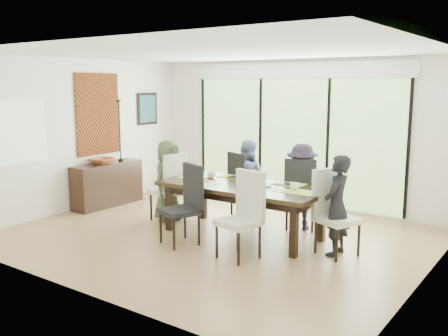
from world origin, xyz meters
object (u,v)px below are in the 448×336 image
Objects in this scene: chair_left_end at (167,186)px; cup_c at (294,186)px; chair_near_right at (238,216)px; cup_b at (248,183)px; chair_far_right at (302,193)px; cup_a at (211,175)px; chair_far_left at (248,185)px; chair_right_end at (338,213)px; chair_near_left at (179,205)px; person_right_end at (337,205)px; person_far_right at (302,187)px; laptop at (194,178)px; table_top at (243,186)px; person_left_end at (168,181)px; vase at (248,180)px; person_far_left at (248,180)px; sideboard at (108,184)px; bowl at (102,161)px.

cup_c is (2.30, 0.10, 0.26)m from chair_left_end.
chair_near_right reaches higher than cup_b.
cup_a is at bearing 11.02° from chair_far_right.
chair_far_left is 1.15m from cup_b.
chair_right_end is 0.75m from cup_c.
person_right_end is (1.98, 0.87, 0.10)m from chair_near_left.
chair_near_right is 1.70m from person_far_right.
laptop is (-1.35, 0.77, 0.22)m from chair_near_right.
chair_near_left reaches higher than table_top.
laptop is 1.66m from cup_c.
person_far_right is 1.69m from laptop.
table_top is at bearing 130.15° from chair_near_right.
vase is (1.53, 0.05, 0.17)m from person_left_end.
vase is at bearing -94.23° from person_right_end.
person_right_end is at bearing 119.35° from chair_far_right.
person_far_right is 0.94m from vase.
cup_b is 0.68m from cup_c.
chair_near_left is 0.85× the size of person_left_end.
chair_right_end is at bearing 119.95° from chair_far_right.
chair_left_end is 2.32m from cup_c.
vase is 0.76m from cup_a.
chair_far_right reaches higher than vase.
chair_left_end is 8.87× the size of cup_a.
cup_c is (0.25, -0.75, 0.26)m from chair_far_right.
sideboard is at bearing 17.90° from person_far_left.
cup_a is 1.50m from cup_c.
person_far_left is at bearing 89.69° from chair_right_end.
person_left_end is at bearing 8.72° from person_far_right.
chair_near_right is at bearing 20.65° from chair_near_left.
bowl is (-3.64, -0.82, 0.18)m from person_far_right.
person_far_right is 10.40× the size of cup_a.
laptop is at bearing -120.96° from cup_a.
chair_far_right is at bearing 57.09° from table_top.
person_far_right is at bearing 98.58° from chair_near_right.
sideboard is (-2.39, -0.04, -0.43)m from cup_a.
person_far_right is at bearing 17.45° from laptop.
chair_near_right is 0.85× the size of person_far_left.
person_far_right reaches higher than chair_far_right.
cup_a is 0.09× the size of sideboard.
cup_c is (-0.70, 0.10, 0.26)m from chair_right_end.
bowl is at bearing 176.50° from chair_near_right.
sideboard is at bearing -2.33° from person_far_right.
table_top is 1.00m from person_far_right.
person_right_end is at bearing 124.73° from person_far_right.
chair_left_end is 1.60m from sideboard.
chair_right_end is 1.00× the size of chair_far_right.
cup_a is 1.24× the size of cup_b.
bowl is at bearing -176.64° from cup_a.
chair_left_end reaches higher than laptop.
chair_far_left is 1.00× the size of chair_far_right.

